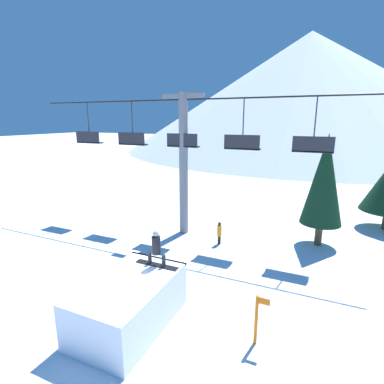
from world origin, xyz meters
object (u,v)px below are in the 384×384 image
object	(u,v)px
snowboarder	(156,249)
distant_skier	(219,232)
trail_marker	(257,319)
snow_ramp	(129,303)
pine_tree_near	(324,180)

from	to	relation	value
snowboarder	distant_skier	size ratio (longest dim) A/B	1.29
trail_marker	distant_skier	size ratio (longest dim) A/B	1.28
snow_ramp	snowboarder	xyz separation A→B (m)	(0.27, 1.28, 1.38)
snow_ramp	trail_marker	xyz separation A→B (m)	(3.89, 0.81, 0.07)
snow_ramp	distant_skier	world-z (taller)	snow_ramp
snow_ramp	trail_marker	size ratio (longest dim) A/B	2.37
snow_ramp	trail_marker	world-z (taller)	trail_marker
distant_skier	snowboarder	bearing A→B (deg)	-92.25
pine_tree_near	distant_skier	size ratio (longest dim) A/B	4.73
snowboarder	pine_tree_near	xyz separation A→B (m)	(5.02, 8.06, 1.33)
snowboarder	trail_marker	world-z (taller)	snowboarder
snow_ramp	pine_tree_near	distance (m)	11.08
snow_ramp	distant_skier	xyz separation A→B (m)	(0.51, 7.25, -0.10)
snow_ramp	distant_skier	size ratio (longest dim) A/B	3.03
trail_marker	distant_skier	distance (m)	7.28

